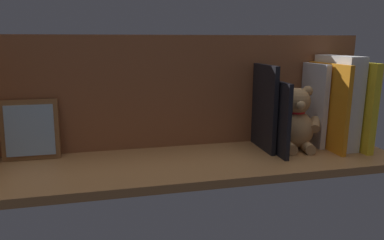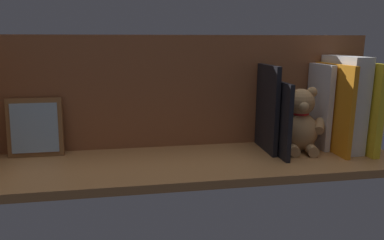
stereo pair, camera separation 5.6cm
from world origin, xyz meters
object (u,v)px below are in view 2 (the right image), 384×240
(book_0, at_px, (358,106))
(picture_frame_leaning, at_px, (35,127))
(teddy_bear, at_px, (300,123))
(dictionary_thick_white, at_px, (342,103))

(book_0, relative_size, picture_frame_leaning, 1.57)
(teddy_bear, bearing_deg, dictionary_thick_white, -166.37)
(teddy_bear, height_order, picture_frame_leaning, teddy_bear)
(book_0, bearing_deg, picture_frame_leaning, -5.13)
(book_0, bearing_deg, teddy_bear, -2.15)
(book_0, distance_m, dictionary_thick_white, 0.05)
(dictionary_thick_white, bearing_deg, book_0, 162.33)
(picture_frame_leaning, bearing_deg, dictionary_thick_white, 175.49)
(dictionary_thick_white, xyz_separation_m, teddy_bear, (0.13, 0.01, -0.05))
(book_0, relative_size, teddy_bear, 1.36)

